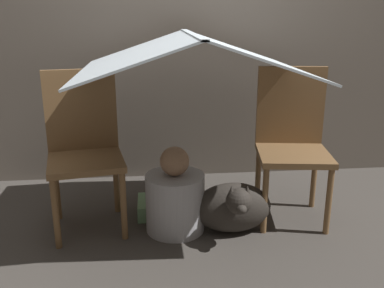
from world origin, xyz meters
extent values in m
plane|color=#47423D|center=(0.00, 0.00, 0.00)|extent=(8.80, 8.80, 0.00)
cube|color=#6B6056|center=(0.00, 0.96, 1.25)|extent=(7.00, 0.05, 2.50)
cylinder|color=brown|center=(-0.77, -0.12, 0.21)|extent=(0.04, 0.04, 0.41)
cylinder|color=brown|center=(-0.41, -0.05, 0.21)|extent=(0.04, 0.04, 0.41)
cylinder|color=brown|center=(-0.84, 0.25, 0.21)|extent=(0.04, 0.04, 0.41)
cylinder|color=brown|center=(-0.48, 0.32, 0.21)|extent=(0.04, 0.04, 0.41)
cube|color=brown|center=(-0.63, 0.10, 0.43)|extent=(0.50, 0.50, 0.04)
cube|color=brown|center=(-0.66, 0.29, 0.70)|extent=(0.43, 0.11, 0.50)
cylinder|color=brown|center=(0.42, -0.06, 0.21)|extent=(0.04, 0.04, 0.41)
cylinder|color=brown|center=(0.78, -0.11, 0.21)|extent=(0.04, 0.04, 0.41)
cylinder|color=brown|center=(0.47, 0.31, 0.21)|extent=(0.04, 0.04, 0.41)
cylinder|color=brown|center=(0.84, 0.26, 0.21)|extent=(0.04, 0.04, 0.41)
cube|color=brown|center=(0.63, 0.10, 0.43)|extent=(0.48, 0.48, 0.04)
cube|color=brown|center=(0.65, 0.30, 0.70)|extent=(0.43, 0.09, 0.50)
cube|color=silver|center=(-0.31, 0.10, 1.05)|extent=(0.63, 1.13, 0.22)
cube|color=silver|center=(0.31, 0.10, 1.05)|extent=(0.63, 1.13, 0.22)
cube|color=silver|center=(0.00, 0.10, 1.15)|extent=(0.04, 1.13, 0.01)
cylinder|color=#B2B2B7|center=(-0.11, 0.03, 0.18)|extent=(0.35, 0.35, 0.35)
sphere|color=#9E7556|center=(-0.11, 0.03, 0.44)|extent=(0.17, 0.17, 0.17)
ellipsoid|color=#332D28|center=(0.23, -0.02, 0.15)|extent=(0.46, 0.25, 0.31)
sphere|color=#332D28|center=(0.23, -0.20, 0.27)|extent=(0.15, 0.15, 0.15)
ellipsoid|color=#332D28|center=(0.23, -0.26, 0.26)|extent=(0.06, 0.07, 0.05)
cone|color=#332D28|center=(0.19, -0.20, 0.33)|extent=(0.05, 0.05, 0.07)
cone|color=#332D28|center=(0.27, -0.20, 0.33)|extent=(0.05, 0.05, 0.07)
cube|color=#7FB27F|center=(-0.18, 0.25, 0.05)|extent=(0.32, 0.26, 0.10)
camera|label=1|loc=(-0.24, -2.31, 1.27)|focal=40.00mm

